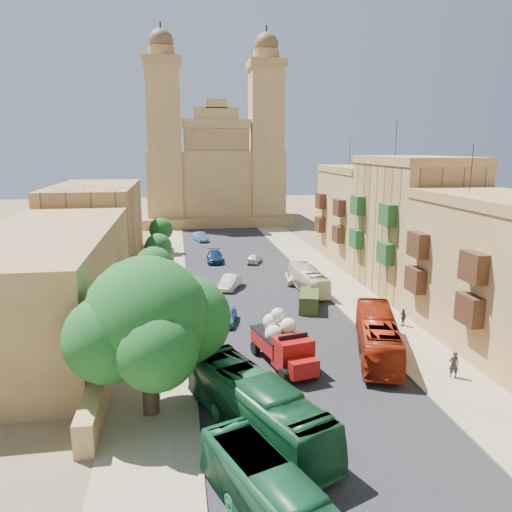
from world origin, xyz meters
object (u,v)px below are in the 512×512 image
object	(u,v)px
ficus_tree	(149,323)
olive_pickup	(309,301)
bus_green_north	(256,406)
church	(215,174)
street_tree_a	(147,313)
car_white_b	(254,258)
bus_red_east	(377,336)
street_tree_c	(158,247)
pedestrian_c	(403,317)
car_dkblue	(215,257)
pedestrian_a	(454,364)
red_truck	(284,342)
street_tree_b	(154,266)
bus_green_south	(275,502)
car_cream	(295,277)
car_white_a	(230,282)
car_blue_b	(200,237)
car_blue_a	(227,316)
street_tree_d	(161,230)
bus_cream_east	(308,280)

from	to	relation	value
ficus_tree	olive_pickup	size ratio (longest dim) A/B	2.10
olive_pickup	bus_green_north	xyz separation A→B (m)	(-8.08, -19.39, 0.78)
church	street_tree_a	size ratio (longest dim) A/B	7.45
car_white_b	bus_red_east	bearing A→B (deg)	120.10
street_tree_c	pedestrian_c	size ratio (longest dim) A/B	3.24
car_dkblue	pedestrian_a	xyz separation A→B (m)	(12.76, -35.89, 0.17)
street_tree_a	red_truck	bearing A→B (deg)	-18.26
car_dkblue	street_tree_b	bearing A→B (deg)	-109.62
bus_green_south	street_tree_a	bearing A→B (deg)	86.86
car_cream	olive_pickup	bearing A→B (deg)	91.54
ficus_tree	car_dkblue	bearing A→B (deg)	80.27
bus_green_north	car_cream	xyz separation A→B (m)	(8.98, 28.86, -0.97)
bus_red_east	car_cream	bearing A→B (deg)	-68.97
car_white_a	car_dkblue	world-z (taller)	car_dkblue
ficus_tree	street_tree_c	world-z (taller)	ficus_tree
bus_green_north	car_white_a	bearing A→B (deg)	64.01
street_tree_b	car_blue_b	xyz separation A→B (m)	(5.88, 32.46, -3.09)
bus_green_north	car_white_a	xyz separation A→B (m)	(1.60, 27.47, -0.86)
car_dkblue	olive_pickup	bearing A→B (deg)	-68.92
car_white_a	car_dkblue	size ratio (longest dim) A/B	0.88
street_tree_a	bus_green_north	size ratio (longest dim) A/B	0.43
car_white_b	bus_green_south	bearing A→B (deg)	104.33
street_tree_c	car_cream	bearing A→B (deg)	-22.27
car_blue_a	car_dkblue	size ratio (longest dim) A/B	0.78
car_blue_b	bus_green_south	bearing A→B (deg)	-104.21
street_tree_b	pedestrian_c	world-z (taller)	street_tree_b
car_cream	red_truck	bearing A→B (deg)	81.50
street_tree_a	car_blue_b	size ratio (longest dim) A/B	1.15
bus_green_north	car_blue_b	world-z (taller)	bus_green_north
car_white_b	pedestrian_c	distance (m)	26.48
church	ficus_tree	size ratio (longest dim) A/B	4.01
bus_green_south	bus_red_east	bearing A→B (deg)	34.97
bus_green_south	car_dkblue	bearing A→B (deg)	67.70
bus_green_south	bus_red_east	size ratio (longest dim) A/B	0.88
street_tree_c	street_tree_d	xyz separation A→B (m)	(0.00, 12.00, 0.14)
car_blue_b	pedestrian_a	world-z (taller)	pedestrian_a
street_tree_c	car_blue_a	xyz separation A→B (m)	(6.16, -18.14, -2.60)
car_blue_b	car_white_b	bearing A→B (deg)	-83.72
church	car_dkblue	distance (m)	38.44
street_tree_b	bus_green_north	distance (m)	23.87
church	car_white_b	world-z (taller)	church
bus_cream_east	car_blue_a	bearing A→B (deg)	40.43
street_tree_b	bus_green_north	xyz separation A→B (m)	(6.00, -23.00, -2.21)
car_cream	pedestrian_a	distance (m)	24.90
car_cream	church	bearing A→B (deg)	-77.17
ficus_tree	car_cream	distance (m)	29.98
car_white_b	car_cream	bearing A→B (deg)	128.79
ficus_tree	bus_cream_east	world-z (taller)	ficus_tree
pedestrian_c	car_cream	bearing A→B (deg)	-170.81
bus_green_south	pedestrian_a	xyz separation A→B (m)	(14.08, 11.29, -0.42)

